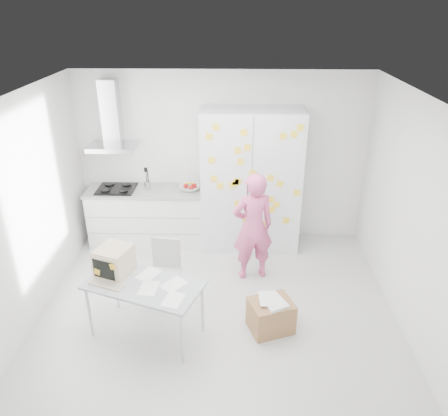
{
  "coord_description": "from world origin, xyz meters",
  "views": [
    {
      "loc": [
        0.21,
        -4.53,
        3.62
      ],
      "look_at": [
        0.06,
        0.79,
        1.06
      ],
      "focal_mm": 35.0,
      "sensor_mm": 36.0,
      "label": 1
    }
  ],
  "objects_px": {
    "chair": "(165,268)",
    "cardboard_box": "(271,315)",
    "desk": "(125,271)",
    "person": "(253,227)"
  },
  "relations": [
    {
      "from": "desk",
      "to": "cardboard_box",
      "type": "relative_size",
      "value": 2.43
    },
    {
      "from": "person",
      "to": "cardboard_box",
      "type": "relative_size",
      "value": 2.65
    },
    {
      "from": "desk",
      "to": "person",
      "type": "bearing_deg",
      "value": 56.11
    },
    {
      "from": "desk",
      "to": "chair",
      "type": "bearing_deg",
      "value": 75.0
    },
    {
      "from": "chair",
      "to": "cardboard_box",
      "type": "bearing_deg",
      "value": -14.56
    },
    {
      "from": "desk",
      "to": "cardboard_box",
      "type": "height_order",
      "value": "desk"
    },
    {
      "from": "person",
      "to": "cardboard_box",
      "type": "height_order",
      "value": "person"
    },
    {
      "from": "desk",
      "to": "chair",
      "type": "height_order",
      "value": "desk"
    },
    {
      "from": "chair",
      "to": "person",
      "type": "bearing_deg",
      "value": 34.52
    },
    {
      "from": "person",
      "to": "cardboard_box",
      "type": "distance_m",
      "value": 1.29
    }
  ]
}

